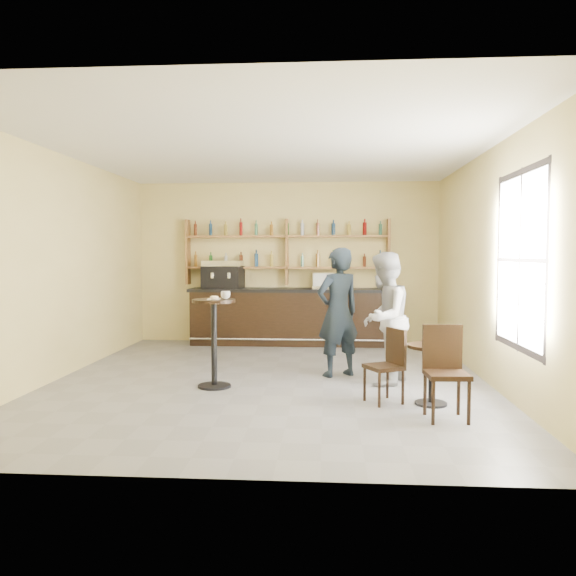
# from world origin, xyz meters

# --- Properties ---
(floor) EXTENTS (7.00, 7.00, 0.00)m
(floor) POSITION_xyz_m (0.00, 0.00, 0.00)
(floor) COLOR slate
(floor) RESTS_ON ground
(ceiling) EXTENTS (7.00, 7.00, 0.00)m
(ceiling) POSITION_xyz_m (0.00, 0.00, 3.20)
(ceiling) COLOR white
(ceiling) RESTS_ON wall_back
(wall_back) EXTENTS (7.00, 0.00, 7.00)m
(wall_back) POSITION_xyz_m (0.00, 3.50, 1.60)
(wall_back) COLOR #E5D082
(wall_back) RESTS_ON floor
(wall_front) EXTENTS (7.00, 0.00, 7.00)m
(wall_front) POSITION_xyz_m (0.00, -3.50, 1.60)
(wall_front) COLOR #E5D082
(wall_front) RESTS_ON floor
(wall_left) EXTENTS (0.00, 7.00, 7.00)m
(wall_left) POSITION_xyz_m (-3.00, 0.00, 1.60)
(wall_left) COLOR #E5D082
(wall_left) RESTS_ON floor
(wall_right) EXTENTS (0.00, 7.00, 7.00)m
(wall_right) POSITION_xyz_m (3.00, 0.00, 1.60)
(wall_right) COLOR #E5D082
(wall_right) RESTS_ON floor
(window_pane) EXTENTS (0.00, 2.00, 2.00)m
(window_pane) POSITION_xyz_m (2.99, -1.20, 1.70)
(window_pane) COLOR white
(window_pane) RESTS_ON wall_right
(window_frame) EXTENTS (0.04, 1.70, 2.10)m
(window_frame) POSITION_xyz_m (2.99, -1.20, 1.70)
(window_frame) COLOR black
(window_frame) RESTS_ON wall_right
(shelf_unit) EXTENTS (4.00, 0.26, 1.40)m
(shelf_unit) POSITION_xyz_m (0.00, 3.37, 1.81)
(shelf_unit) COLOR brown
(shelf_unit) RESTS_ON wall_back
(liquor_bottles) EXTENTS (3.68, 0.10, 1.00)m
(liquor_bottles) POSITION_xyz_m (0.00, 3.37, 1.98)
(liquor_bottles) COLOR #8C5919
(liquor_bottles) RESTS_ON shelf_unit
(bar_counter) EXTENTS (4.06, 0.79, 1.10)m
(bar_counter) POSITION_xyz_m (0.14, 3.15, 0.55)
(bar_counter) COLOR black
(bar_counter) RESTS_ON floor
(espresso_machine) EXTENTS (0.81, 0.57, 0.54)m
(espresso_machine) POSITION_xyz_m (-1.25, 3.15, 1.37)
(espresso_machine) COLOR black
(espresso_machine) RESTS_ON bar_counter
(pastry_case) EXTENTS (0.54, 0.44, 0.30)m
(pastry_case) POSITION_xyz_m (0.78, 3.15, 1.25)
(pastry_case) COLOR silver
(pastry_case) RESTS_ON bar_counter
(pedestal_table) EXTENTS (0.73, 0.73, 1.18)m
(pedestal_table) POSITION_xyz_m (-0.69, -0.48, 0.59)
(pedestal_table) COLOR black
(pedestal_table) RESTS_ON floor
(napkin) EXTENTS (0.17, 0.17, 0.00)m
(napkin) POSITION_xyz_m (-0.69, -0.48, 1.18)
(napkin) COLOR white
(napkin) RESTS_ON pedestal_table
(donut) EXTENTS (0.14, 0.14, 0.04)m
(donut) POSITION_xyz_m (-0.68, -0.49, 1.20)
(donut) COLOR gold
(donut) RESTS_ON napkin
(cup_pedestal) EXTENTS (0.13, 0.13, 0.10)m
(cup_pedestal) POSITION_xyz_m (-0.55, -0.38, 1.23)
(cup_pedestal) COLOR white
(cup_pedestal) RESTS_ON pedestal_table
(man_main) EXTENTS (0.81, 0.73, 1.86)m
(man_main) POSITION_xyz_m (0.96, 0.33, 0.93)
(man_main) COLOR black
(man_main) RESTS_ON floor
(cafe_table) EXTENTS (0.72, 0.72, 0.71)m
(cafe_table) POSITION_xyz_m (2.02, -1.16, 0.36)
(cafe_table) COLOR black
(cafe_table) RESTS_ON floor
(cup_cafe) EXTENTS (0.11, 0.11, 0.10)m
(cup_cafe) POSITION_xyz_m (2.07, -1.16, 0.76)
(cup_cafe) COLOR white
(cup_cafe) RESTS_ON cafe_table
(chair_west) EXTENTS (0.51, 0.51, 0.88)m
(chair_west) POSITION_xyz_m (1.47, -1.11, 0.44)
(chair_west) COLOR black
(chair_west) RESTS_ON floor
(chair_south) EXTENTS (0.46, 0.46, 1.00)m
(chair_south) POSITION_xyz_m (2.07, -1.76, 0.50)
(chair_south) COLOR black
(chair_south) RESTS_ON floor
(patron_second) EXTENTS (0.98, 1.08, 1.80)m
(patron_second) POSITION_xyz_m (1.57, -0.13, 0.90)
(patron_second) COLOR gray
(patron_second) RESTS_ON floor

